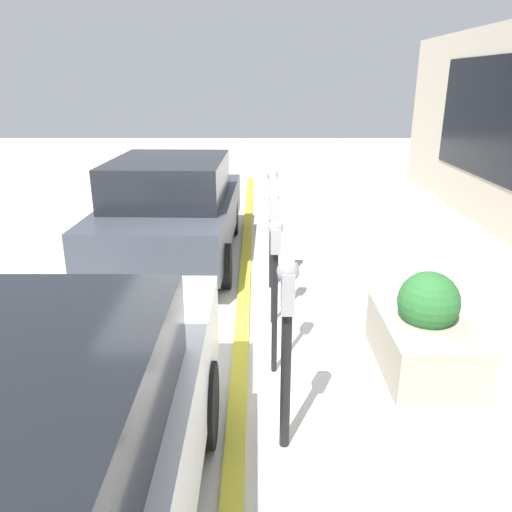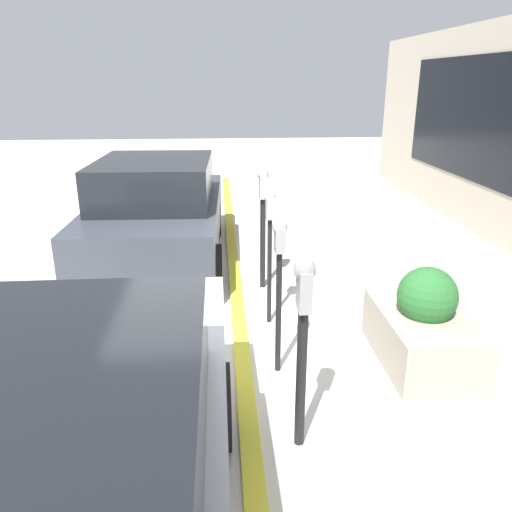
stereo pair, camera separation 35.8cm
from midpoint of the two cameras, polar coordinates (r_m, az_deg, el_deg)
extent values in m
plane|color=beige|center=(5.41, -2.80, -10.20)|extent=(40.00, 40.00, 0.00)
cube|color=gold|center=(5.40, -3.66, -10.04)|extent=(19.00, 0.16, 0.04)
cube|color=black|center=(10.05, 22.92, 14.20)|extent=(5.70, 0.02, 2.19)
cylinder|color=black|center=(3.82, 2.42, -13.96)|extent=(0.08, 0.08, 1.15)
cube|color=#99999E|center=(3.47, 2.59, -3.94)|extent=(0.19, 0.09, 0.30)
sphere|color=gray|center=(3.41, 2.63, -1.63)|extent=(0.16, 0.16, 0.16)
cylinder|color=black|center=(4.70, 0.40, -6.57)|extent=(0.06, 0.06, 1.23)
cube|color=#99999E|center=(4.43, 0.42, 1.91)|extent=(0.16, 0.09, 0.23)
sphere|color=gray|center=(4.39, 0.42, 3.32)|extent=(0.14, 0.14, 0.14)
cylinder|color=black|center=(5.64, -0.27, -1.86)|extent=(0.05, 0.05, 1.25)
cube|color=#99999E|center=(5.41, -0.28, 5.47)|extent=(0.14, 0.09, 0.23)
sphere|color=gray|center=(5.39, -0.28, 6.68)|extent=(0.12, 0.12, 0.12)
cylinder|color=black|center=(6.63, -0.77, 1.40)|extent=(0.07, 0.07, 1.24)
cube|color=#99999E|center=(6.43, -0.80, 7.93)|extent=(0.17, 0.09, 0.30)
sphere|color=gray|center=(6.40, -0.80, 9.26)|extent=(0.15, 0.15, 0.15)
cube|color=#A39989|center=(5.23, 16.59, -8.94)|extent=(1.32, 0.83, 0.52)
sphere|color=#28662D|center=(5.03, 17.08, -4.44)|extent=(0.58, 0.58, 0.58)
cube|color=black|center=(2.39, -31.14, -18.62)|extent=(2.31, 1.57, 0.51)
cylinder|color=black|center=(3.98, -7.18, -16.79)|extent=(0.66, 0.21, 0.66)
cube|color=#383D47|center=(7.89, -12.37, 4.05)|extent=(4.06, 1.96, 0.66)
cube|color=black|center=(7.60, -12.87, 8.37)|extent=(2.13, 1.69, 0.62)
cylinder|color=black|center=(9.10, -5.89, 4.28)|extent=(0.61, 0.22, 0.61)
cylinder|color=black|center=(9.31, -16.44, 3.92)|extent=(0.61, 0.22, 0.61)
cylinder|color=black|center=(6.74, -6.34, -1.24)|extent=(0.61, 0.22, 0.61)
cylinder|color=black|center=(7.01, -20.37, -1.54)|extent=(0.61, 0.22, 0.61)
camera|label=1|loc=(0.18, 87.95, 0.73)|focal=35.00mm
camera|label=2|loc=(0.18, -92.05, -0.73)|focal=35.00mm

